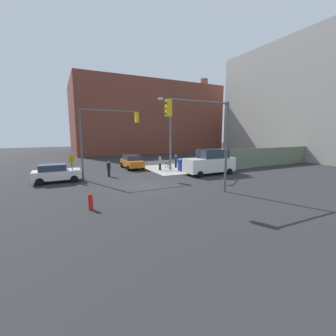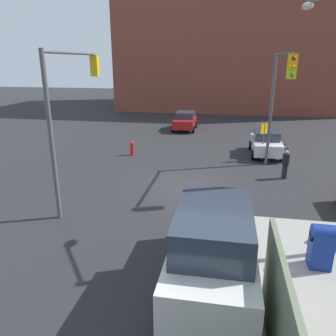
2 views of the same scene
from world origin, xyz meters
TOP-DOWN VIEW (x-y plane):
  - ground_plane at (0.00, 0.00)m, footprint 120.00×120.00m
  - sidewalk_corner at (9.00, 9.00)m, footprint 12.00×12.00m
  - construction_fence at (19.60, 3.20)m, footprint 23.20×0.12m
  - building_warehouse_north at (12.65, 34.00)m, footprint 32.00×18.00m
  - building_loft_east at (36.00, 9.26)m, footprint 20.00×24.00m
  - smokestack at (26.73, 30.00)m, footprint 1.80×1.80m
  - traffic_signal_nw_corner at (-2.34, 4.50)m, footprint 5.65×0.36m
  - traffic_signal_se_corner at (2.59, -4.50)m, footprint 5.05×0.36m
  - street_lamp_corner at (4.91, 5.58)m, footprint 2.29×1.73m
  - warning_sign_two_way at (-5.40, 4.32)m, footprint 0.48×0.48m
  - mailbox_blue at (6.20, 5.00)m, footprint 0.56×0.64m
  - fire_hydrant at (-5.00, -4.20)m, footprint 0.26×0.26m
  - sedan_orange at (1.61, 9.18)m, footprint 2.02×4.22m
  - hatchback_white at (-6.73, 4.67)m, footprint 3.90×2.02m
  - van_white_delivery at (7.86, 1.80)m, footprint 5.40×2.32m
  - pedestrian_crossing at (6.80, 7.40)m, footprint 0.36×0.36m
  - pedestrian_waiting at (-2.00, 5.20)m, footprint 0.36×0.36m
  - pedestrian_walking_north at (4.20, 6.50)m, footprint 0.36×0.36m
  - bicycle_leaning_on_fence at (5.60, 7.20)m, footprint 0.05×1.75m
  - bicycle_at_crosswalk at (-6.80, 6.00)m, footprint 1.75×0.05m

SIDE VIEW (x-z plane):
  - ground_plane at x=0.00m, z-range 0.00..0.00m
  - sidewalk_corner at x=9.00m, z-range 0.00..0.01m
  - bicycle_leaning_on_fence at x=5.60m, z-range -0.14..0.83m
  - bicycle_at_crosswalk at x=-6.80m, z-range -0.14..0.83m
  - fire_hydrant at x=-5.00m, z-range 0.02..0.96m
  - mailbox_blue at x=6.20m, z-range 0.05..1.48m
  - pedestrian_waiting at x=-2.00m, z-range 0.02..1.60m
  - hatchback_white at x=-6.73m, z-range 0.03..1.65m
  - sedan_orange at x=1.61m, z-range 0.03..1.65m
  - pedestrian_crossing at x=6.80m, z-range 0.03..1.68m
  - pedestrian_walking_north at x=4.20m, z-range 0.03..1.68m
  - construction_fence at x=19.60m, z-range 0.00..2.40m
  - van_white_delivery at x=7.86m, z-range -0.03..2.59m
  - warning_sign_two_way at x=-5.40m, z-range 0.44..2.84m
  - traffic_signal_se_corner at x=2.59m, z-range 1.35..7.85m
  - traffic_signal_nw_corner at x=-2.34m, z-range 1.39..7.89m
  - street_lamp_corner at x=4.91m, z-range 0.70..8.70m
  - building_warehouse_north at x=12.65m, z-range 0.00..14.93m
  - smokestack at x=26.73m, z-range 0.00..17.21m
  - building_loft_east at x=36.00m, z-range 0.00..18.93m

